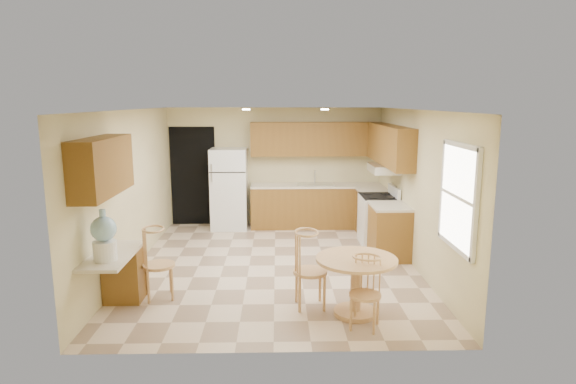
{
  "coord_description": "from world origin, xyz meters",
  "views": [
    {
      "loc": [
        0.05,
        -7.46,
        2.63
      ],
      "look_at": [
        0.22,
        0.3,
        1.16
      ],
      "focal_mm": 30.0,
      "sensor_mm": 36.0,
      "label": 1
    }
  ],
  "objects_px": {
    "refrigerator": "(229,189)",
    "chair_desk": "(157,258)",
    "water_crock": "(104,237)",
    "chair_table_a": "(311,264)",
    "stove": "(378,219)",
    "chair_table_b": "(367,288)",
    "dining_table": "(356,278)"
  },
  "relations": [
    {
      "from": "chair_table_b",
      "to": "water_crock",
      "type": "distance_m",
      "value": 3.13
    },
    {
      "from": "chair_desk",
      "to": "refrigerator",
      "type": "bearing_deg",
      "value": 154.77
    },
    {
      "from": "dining_table",
      "to": "chair_table_b",
      "type": "bearing_deg",
      "value": -83.49
    },
    {
      "from": "water_crock",
      "to": "chair_desk",
      "type": "bearing_deg",
      "value": 52.75
    },
    {
      "from": "chair_table_a",
      "to": "water_crock",
      "type": "xyz_separation_m",
      "value": [
        -2.47,
        -0.25,
        0.44
      ]
    },
    {
      "from": "chair_table_a",
      "to": "chair_desk",
      "type": "bearing_deg",
      "value": -104.49
    },
    {
      "from": "dining_table",
      "to": "chair_table_a",
      "type": "bearing_deg",
      "value": 164.32
    },
    {
      "from": "chair_desk",
      "to": "dining_table",
      "type": "bearing_deg",
      "value": 62.95
    },
    {
      "from": "refrigerator",
      "to": "chair_table_a",
      "type": "bearing_deg",
      "value": -70.89
    },
    {
      "from": "chair_table_b",
      "to": "refrigerator",
      "type": "bearing_deg",
      "value": -46.15
    },
    {
      "from": "chair_desk",
      "to": "water_crock",
      "type": "height_order",
      "value": "water_crock"
    },
    {
      "from": "dining_table",
      "to": "chair_table_b",
      "type": "distance_m",
      "value": 0.44
    },
    {
      "from": "stove",
      "to": "chair_desk",
      "type": "distance_m",
      "value": 4.3
    },
    {
      "from": "chair_table_a",
      "to": "chair_desk",
      "type": "xyz_separation_m",
      "value": [
        -2.02,
        0.34,
        -0.02
      ]
    },
    {
      "from": "water_crock",
      "to": "dining_table",
      "type": "bearing_deg",
      "value": 1.84
    },
    {
      "from": "chair_desk",
      "to": "water_crock",
      "type": "xyz_separation_m",
      "value": [
        -0.45,
        -0.59,
        0.46
      ]
    },
    {
      "from": "refrigerator",
      "to": "chair_table_a",
      "type": "distance_m",
      "value": 4.33
    },
    {
      "from": "dining_table",
      "to": "water_crock",
      "type": "xyz_separation_m",
      "value": [
        -3.02,
        -0.1,
        0.56
      ]
    },
    {
      "from": "refrigerator",
      "to": "stove",
      "type": "bearing_deg",
      "value": -22.99
    },
    {
      "from": "water_crock",
      "to": "chair_table_a",
      "type": "bearing_deg",
      "value": 5.82
    },
    {
      "from": "chair_table_a",
      "to": "refrigerator",
      "type": "bearing_deg",
      "value": -165.8
    },
    {
      "from": "refrigerator",
      "to": "chair_table_b",
      "type": "height_order",
      "value": "refrigerator"
    },
    {
      "from": "refrigerator",
      "to": "chair_desk",
      "type": "xyz_separation_m",
      "value": [
        -0.6,
        -3.75,
        -0.25
      ]
    },
    {
      "from": "stove",
      "to": "water_crock",
      "type": "relative_size",
      "value": 1.77
    },
    {
      "from": "stove",
      "to": "dining_table",
      "type": "xyz_separation_m",
      "value": [
        -0.91,
        -3.02,
        0.02
      ]
    },
    {
      "from": "dining_table",
      "to": "chair_table_a",
      "type": "height_order",
      "value": "chair_table_a"
    },
    {
      "from": "chair_table_a",
      "to": "chair_desk",
      "type": "distance_m",
      "value": 2.05
    },
    {
      "from": "chair_desk",
      "to": "chair_table_b",
      "type": "bearing_deg",
      "value": 54.25
    },
    {
      "from": "refrigerator",
      "to": "chair_desk",
      "type": "bearing_deg",
      "value": -99.09
    },
    {
      "from": "dining_table",
      "to": "chair_table_b",
      "type": "height_order",
      "value": "chair_table_b"
    },
    {
      "from": "dining_table",
      "to": "chair_desk",
      "type": "xyz_separation_m",
      "value": [
        -2.57,
        0.49,
        0.1
      ]
    },
    {
      "from": "dining_table",
      "to": "water_crock",
      "type": "distance_m",
      "value": 3.07
    }
  ]
}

